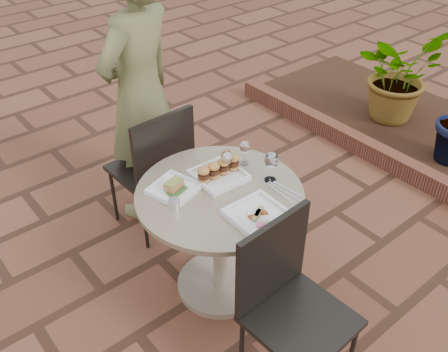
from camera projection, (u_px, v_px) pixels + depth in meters
ground at (250, 265)px, 3.21m from camera, size 60.00×60.00×0.00m
cafe_table at (220, 226)px, 2.78m from camera, size 0.90×0.90×0.73m
chair_far at (156, 163)px, 3.17m from camera, size 0.46×0.46×0.93m
chair_near at (287, 294)px, 2.31m from camera, size 0.46×0.46×0.93m
diner at (140, 95)px, 3.18m from camera, size 0.76×0.62×1.80m
plate_salmon at (174, 188)px, 2.64m from camera, size 0.28×0.28×0.06m
plate_sliders at (219, 171)px, 2.72m from camera, size 0.27×0.27×0.17m
plate_tuna at (258, 215)px, 2.46m from camera, size 0.28×0.28×0.03m
wine_glass_right at (271, 161)px, 2.65m from camera, size 0.08×0.08×0.18m
wine_glass_mid at (227, 158)px, 2.69m from camera, size 0.07×0.07×0.16m
wine_glass_far at (245, 148)px, 2.80m from camera, size 0.06×0.06×0.15m
steel_ramekin at (174, 203)px, 2.53m from camera, size 0.06×0.06×0.04m
cutlery_set at (284, 191)px, 2.64m from camera, size 0.12×0.23×0.00m
planter_curb at (369, 149)px, 4.17m from camera, size 0.12×3.00×0.15m
mulch_bed at (416, 127)px, 4.55m from camera, size 1.30×3.00×0.06m
potted_plant_a at (399, 73)px, 4.41m from camera, size 0.79×0.69×0.85m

